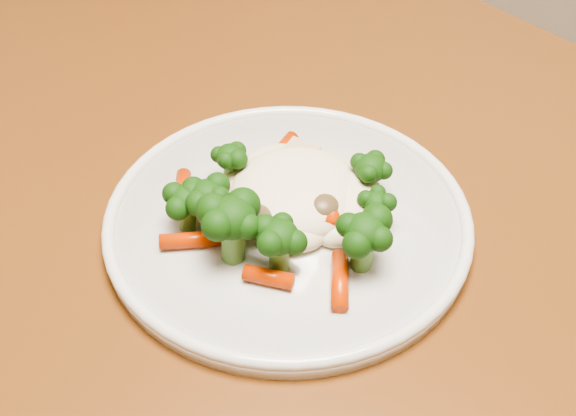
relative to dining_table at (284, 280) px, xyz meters
The scene contains 3 objects.
dining_table is the anchor object (origin of this frame).
plate 0.11m from the dining_table, 55.59° to the right, with size 0.28×0.28×0.01m, color silver.
meal 0.14m from the dining_table, 57.92° to the right, with size 0.19×0.17×0.05m.
Camera 1 is at (-0.13, -0.04, 1.14)m, focal length 45.00 mm.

